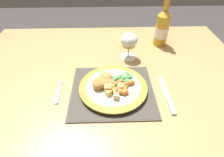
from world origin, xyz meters
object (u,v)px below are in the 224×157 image
object	(u,v)px
dining_table	(108,85)
fork	(58,93)
dinner_plate	(113,88)
wine_glass	(129,41)
table_knife	(168,97)
bottle	(162,27)

from	to	relation	value
dining_table	fork	distance (m)	0.26
dinner_plate	fork	size ratio (longest dim) A/B	2.12
dining_table	wine_glass	size ratio (longest dim) A/B	10.01
table_knife	wine_glass	xyz separation A→B (m)	(-0.12, 0.28, 0.09)
dinner_plate	wine_glass	size ratio (longest dim) A/B	2.04
dinner_plate	table_knife	distance (m)	0.21
table_knife	dining_table	bearing A→B (deg)	142.51
fork	bottle	world-z (taller)	bottle
table_knife	bottle	world-z (taller)	bottle
table_knife	dinner_plate	bearing A→B (deg)	167.75
fork	table_knife	xyz separation A→B (m)	(0.42, -0.03, 0.00)
dinner_plate	bottle	xyz separation A→B (m)	(0.27, 0.36, 0.08)
fork	wine_glass	xyz separation A→B (m)	(0.30, 0.24, 0.09)
dinner_plate	fork	distance (m)	0.21
dinner_plate	fork	bearing A→B (deg)	-177.05
dining_table	fork	size ratio (longest dim) A/B	10.40
dining_table	wine_glass	world-z (taller)	wine_glass
dining_table	dinner_plate	world-z (taller)	dinner_plate
wine_glass	table_knife	bearing A→B (deg)	-65.72
bottle	wine_glass	bearing A→B (deg)	-145.76
fork	bottle	size ratio (longest dim) A/B	0.47
dinner_plate	table_knife	xyz separation A→B (m)	(0.21, -0.04, -0.01)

